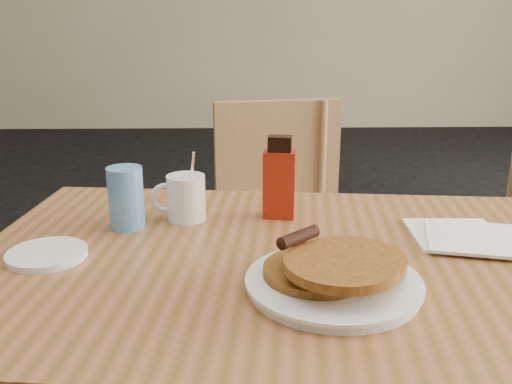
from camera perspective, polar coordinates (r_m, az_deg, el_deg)
main_table at (r=1.03m, az=3.53°, el=-8.72°), size 1.26×0.92×0.75m
chair_main_far at (r=1.80m, az=2.28°, el=-2.81°), size 0.47×0.47×0.90m
pancake_plate at (r=0.90m, az=7.83°, el=-8.26°), size 0.27×0.27×0.08m
coffee_mug at (r=1.18m, az=-7.13°, el=-0.48°), size 0.11×0.08×0.15m
syrup_bottle at (r=1.18m, az=2.36°, el=1.18°), size 0.07×0.05×0.17m
napkin_stack at (r=1.15m, az=20.09°, el=-4.19°), size 0.21×0.22×0.01m
blue_tumbler at (r=1.16m, az=-12.87°, el=-0.56°), size 0.09×0.09×0.12m
side_saucer at (r=1.07m, az=-20.18°, el=-5.87°), size 0.18×0.18×0.01m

